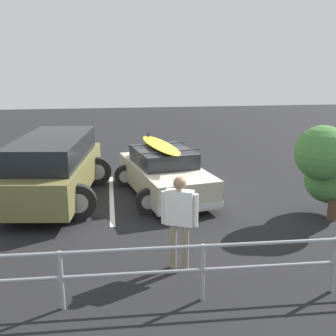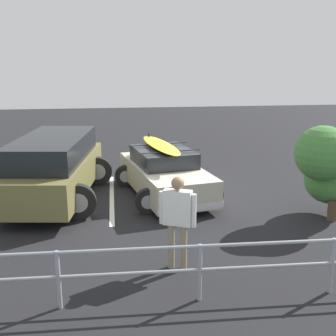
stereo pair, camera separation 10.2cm
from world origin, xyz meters
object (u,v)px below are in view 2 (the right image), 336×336
(person_bystander, at_px, (178,215))
(bush_near_left, at_px, (331,162))
(suv_car, at_px, (55,167))
(sedan_car, at_px, (165,173))

(person_bystander, bearing_deg, bush_near_left, -153.14)
(person_bystander, bearing_deg, suv_car, -57.99)
(suv_car, bearing_deg, sedan_car, 179.86)
(sedan_car, bearing_deg, person_bystander, 85.97)
(sedan_car, xyz_separation_m, bush_near_left, (-3.63, 2.28, 0.76))
(sedan_car, bearing_deg, bush_near_left, 147.93)
(bush_near_left, bearing_deg, suv_car, -19.07)
(person_bystander, height_order, bush_near_left, bush_near_left)
(bush_near_left, bearing_deg, person_bystander, 26.86)
(sedan_car, distance_m, bush_near_left, 4.36)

